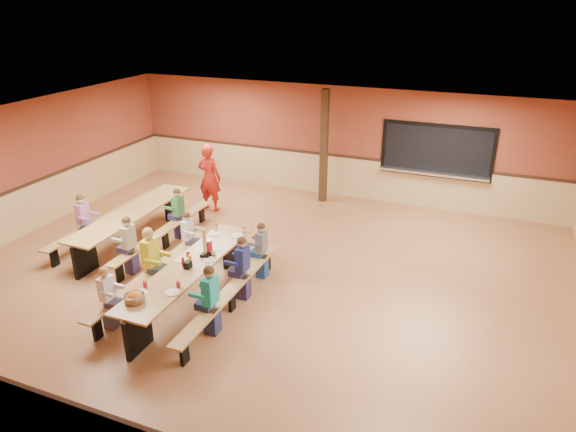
% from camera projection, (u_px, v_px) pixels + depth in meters
% --- Properties ---
extents(ground, '(12.00, 12.00, 0.00)m').
position_uv_depth(ground, '(262.00, 277.00, 10.20)').
color(ground, brown).
rests_on(ground, ground).
extents(room_envelope, '(12.04, 10.04, 3.02)m').
position_uv_depth(room_envelope, '(262.00, 246.00, 9.93)').
color(room_envelope, brown).
rests_on(room_envelope, ground).
extents(kitchen_pass_through, '(2.78, 0.28, 1.38)m').
position_uv_depth(kitchen_pass_through, '(436.00, 153.00, 12.94)').
color(kitchen_pass_through, black).
rests_on(kitchen_pass_through, ground).
extents(structural_post, '(0.18, 0.18, 3.00)m').
position_uv_depth(structural_post, '(324.00, 147.00, 13.42)').
color(structural_post, black).
rests_on(structural_post, ground).
extents(cafeteria_table_main, '(1.91, 3.70, 0.74)m').
position_uv_depth(cafeteria_table_main, '(191.00, 276.00, 9.22)').
color(cafeteria_table_main, '#A27640').
rests_on(cafeteria_table_main, ground).
extents(cafeteria_table_second, '(1.91, 3.70, 0.74)m').
position_uv_depth(cafeteria_table_second, '(133.00, 221.00, 11.46)').
color(cafeteria_table_second, '#A27640').
rests_on(cafeteria_table_second, ground).
extents(seated_child_white_left, '(0.33, 0.27, 1.13)m').
position_uv_depth(seated_child_white_left, '(108.00, 298.00, 8.45)').
color(seated_child_white_left, white).
rests_on(seated_child_white_left, ground).
extents(seated_adult_yellow, '(0.42, 0.34, 1.31)m').
position_uv_depth(seated_adult_yellow, '(151.00, 261.00, 9.44)').
color(seated_adult_yellow, yellow).
rests_on(seated_adult_yellow, ground).
extents(seated_child_grey_left, '(0.33, 0.27, 1.12)m').
position_uv_depth(seated_child_grey_left, '(188.00, 238.00, 10.55)').
color(seated_child_grey_left, silver).
rests_on(seated_child_grey_left, ground).
extents(seated_child_teal_right, '(0.38, 0.31, 1.23)m').
position_uv_depth(seated_child_teal_right, '(211.00, 301.00, 8.30)').
color(seated_child_teal_right, teal).
rests_on(seated_child_teal_right, ground).
extents(seated_child_navy_right, '(0.37, 0.30, 1.22)m').
position_uv_depth(seated_child_navy_right, '(243.00, 268.00, 9.29)').
color(seated_child_navy_right, navy).
rests_on(seated_child_navy_right, ground).
extents(seated_child_char_right, '(0.34, 0.28, 1.15)m').
position_uv_depth(seated_child_char_right, '(262.00, 251.00, 10.00)').
color(seated_child_char_right, '#545860').
rests_on(seated_child_char_right, ground).
extents(seated_child_purple_sec, '(0.37, 0.31, 1.22)m').
position_uv_depth(seated_child_purple_sec, '(84.00, 222.00, 11.20)').
color(seated_child_purple_sec, '#9A5D8B').
rests_on(seated_child_purple_sec, ground).
extents(seated_child_green_sec, '(0.35, 0.29, 1.18)m').
position_uv_depth(seated_child_green_sec, '(179.00, 214.00, 11.66)').
color(seated_child_green_sec, '#306F39').
rests_on(seated_child_green_sec, ground).
extents(seated_child_tan_sec, '(0.37, 0.30, 1.20)m').
position_uv_depth(seated_child_tan_sec, '(129.00, 245.00, 10.15)').
color(seated_child_tan_sec, '#ADA48C').
rests_on(seated_child_tan_sec, ground).
extents(standing_woman, '(0.65, 0.43, 1.75)m').
position_uv_depth(standing_woman, '(209.00, 178.00, 13.09)').
color(standing_woman, '#AA1D13').
rests_on(standing_woman, ground).
extents(punch_pitcher, '(0.16, 0.16, 0.22)m').
position_uv_depth(punch_pitcher, '(208.00, 245.00, 9.61)').
color(punch_pitcher, '#B41825').
rests_on(punch_pitcher, cafeteria_table_main).
extents(chip_bowl, '(0.32, 0.32, 0.15)m').
position_uv_depth(chip_bowl, '(134.00, 297.00, 8.02)').
color(chip_bowl, orange).
rests_on(chip_bowl, cafeteria_table_main).
extents(napkin_dispenser, '(0.10, 0.14, 0.13)m').
position_uv_depth(napkin_dispenser, '(188.00, 265.00, 9.01)').
color(napkin_dispenser, black).
rests_on(napkin_dispenser, cafeteria_table_main).
extents(condiment_mustard, '(0.06, 0.06, 0.17)m').
position_uv_depth(condiment_mustard, '(190.00, 259.00, 9.15)').
color(condiment_mustard, yellow).
rests_on(condiment_mustard, cafeteria_table_main).
extents(condiment_ketchup, '(0.06, 0.06, 0.17)m').
position_uv_depth(condiment_ketchup, '(183.00, 262.00, 9.07)').
color(condiment_ketchup, '#B2140F').
rests_on(condiment_ketchup, cafeteria_table_main).
extents(table_paddle, '(0.16, 0.16, 0.56)m').
position_uv_depth(table_paddle, '(205.00, 250.00, 9.38)').
color(table_paddle, black).
rests_on(table_paddle, cafeteria_table_main).
extents(place_settings, '(0.65, 3.30, 0.11)m').
position_uv_depth(place_settings, '(189.00, 262.00, 9.11)').
color(place_settings, beige).
rests_on(place_settings, cafeteria_table_main).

